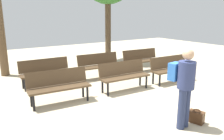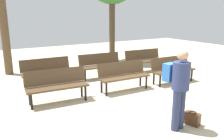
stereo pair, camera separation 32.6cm
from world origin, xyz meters
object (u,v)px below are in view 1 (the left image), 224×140
bench_r0_c1 (124,74)px  handbag (196,117)px  tree_1 (1,33)px  visitor_with_backpack (184,84)px  bench_r0_c2 (171,67)px  bench_r1_c1 (99,64)px  bench_r1_c2 (141,59)px  bench_r0_c0 (59,84)px  bench_r1_c0 (45,71)px

bench_r0_c1 → handbag: 2.64m
tree_1 → visitor_with_backpack: bearing=-69.8°
bench_r0_c1 → bench_r0_c2: 1.88m
bench_r0_c2 → bench_r1_c1: size_ratio=1.00×
bench_r0_c1 → handbag: size_ratio=4.53×
bench_r0_c2 → visitor_with_backpack: (-2.27, -2.38, 0.43)m
bench_r0_c2 → bench_r1_c2: bearing=88.1°
bench_r0_c0 → bench_r1_c1: bearing=40.4°
handbag → tree_1: bearing=113.3°
bench_r1_c0 → bench_r1_c2: (3.87, -0.21, 0.00)m
bench_r0_c0 → bench_r1_c2: same height
bench_r1_c1 → bench_r0_c1: bearing=-89.9°
bench_r1_c0 → visitor_with_backpack: bearing=-69.5°
tree_1 → visitor_with_backpack: tree_1 is taller
bench_r0_c0 → bench_r0_c1: same height
bench_r0_c0 → bench_r1_c0: bearing=88.9°
bench_r1_c1 → handbag: size_ratio=4.54×
bench_r1_c2 → bench_r0_c0: bearing=-156.8°
bench_r0_c0 → bench_r1_c1: size_ratio=1.01×
bench_r1_c2 → bench_r1_c1: bearing=-179.3°
bench_r0_c2 → bench_r1_c2: size_ratio=0.99×
bench_r0_c2 → tree_1: size_ratio=0.51×
bench_r0_c2 → handbag: (-1.85, -2.44, -0.37)m
bench_r1_c2 → visitor_with_backpack: bearing=-116.6°
bench_r1_c1 → bench_r1_c2: 1.92m
bench_r0_c1 → bench_r1_c2: size_ratio=0.99×
bench_r0_c2 → bench_r1_c2: (0.14, 1.69, 0.00)m
bench_r1_c1 → bench_r1_c2: bearing=-0.1°
bench_r1_c0 → bench_r1_c1: 1.96m
bench_r0_c2 → bench_r1_c0: same height
bench_r0_c0 → bench_r0_c2: size_ratio=1.01×
bench_r0_c2 → bench_r1_c1: (-1.78, 1.80, 0.00)m
visitor_with_backpack → bench_r0_c2: bearing=-142.4°
visitor_with_backpack → handbag: (0.42, -0.06, -0.80)m
bench_r0_c0 → bench_r1_c2: size_ratio=1.00×
tree_1 → handbag: size_ratio=8.94×
bench_r0_c0 → tree_1: (-0.73, 3.75, 1.10)m
bench_r1_c0 → bench_r1_c1: bearing=-1.5°
bench_r0_c2 → handbag: bench_r0_c2 is taller
bench_r0_c2 → bench_r1_c0: (-3.74, 1.90, 0.00)m
bench_r1_c0 → bench_r1_c2: bearing=-1.6°
bench_r0_c2 → bench_r1_c2: same height
bench_r0_c1 → bench_r1_c0: size_ratio=1.00×
bench_r1_c0 → bench_r1_c1: same height
bench_r0_c0 → visitor_with_backpack: (1.63, -2.66, 0.43)m
tree_1 → handbag: (2.78, -6.47, -1.47)m
bench_r0_c0 → handbag: bearing=-48.3°
bench_r1_c1 → bench_r0_c2: bearing=-42.1°
bench_r1_c1 → bench_r1_c2: (1.92, -0.11, 0.00)m
bench_r1_c0 → tree_1: 2.55m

